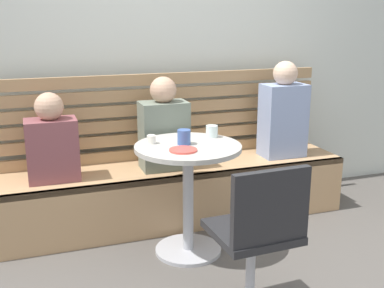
{
  "coord_description": "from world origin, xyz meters",
  "views": [
    {
      "loc": [
        -0.97,
        -2.06,
        1.53
      ],
      "look_at": [
        -0.02,
        0.66,
        0.75
      ],
      "focal_mm": 44.43,
      "sensor_mm": 36.0,
      "label": 1
    }
  ],
  "objects": [
    {
      "name": "back_wall",
      "position": [
        0.0,
        1.64,
        1.45
      ],
      "size": [
        5.2,
        0.1,
        2.9
      ],
      "primitive_type": "cube",
      "color": "silver",
      "rests_on": "ground"
    },
    {
      "name": "cup_glass_short",
      "position": [
        0.18,
        0.82,
        0.78
      ],
      "size": [
        0.08,
        0.08,
        0.08
      ],
      "primitive_type": "cylinder",
      "color": "silver",
      "rests_on": "cafe_table"
    },
    {
      "name": "cafe_table",
      "position": [
        -0.04,
        0.68,
        0.52
      ],
      "size": [
        0.68,
        0.68,
        0.74
      ],
      "color": "#ADADB2",
      "rests_on": "ground"
    },
    {
      "name": "cup_mug_blue",
      "position": [
        -0.06,
        0.7,
        0.79
      ],
      "size": [
        0.08,
        0.08,
        0.09
      ],
      "primitive_type": "cylinder",
      "color": "#3D5B9E",
      "rests_on": "cafe_table"
    },
    {
      "name": "cup_espresso_small",
      "position": [
        -0.25,
        0.79,
        0.77
      ],
      "size": [
        0.06,
        0.06,
        0.05
      ],
      "primitive_type": "cylinder",
      "color": "silver",
      "rests_on": "cafe_table"
    },
    {
      "name": "plate_small",
      "position": [
        -0.11,
        0.56,
        0.75
      ],
      "size": [
        0.17,
        0.17,
        0.01
      ],
      "primitive_type": "cylinder",
      "color": "#DB4C42",
      "rests_on": "cafe_table"
    },
    {
      "name": "booth_backrest",
      "position": [
        0.0,
        1.44,
        0.78
      ],
      "size": [
        2.65,
        0.04,
        0.67
      ],
      "color": "#A68157",
      "rests_on": "booth_bench"
    },
    {
      "name": "person_child_middle",
      "position": [
        -0.06,
        1.17,
        0.74
      ],
      "size": [
        0.34,
        0.22,
        0.68
      ],
      "color": "slate",
      "rests_on": "booth_bench"
    },
    {
      "name": "white_chair",
      "position": [
        0.05,
        -0.13,
        0.46
      ],
      "size": [
        0.42,
        0.42,
        0.85
      ],
      "color": "#ADADB2",
      "rests_on": "ground"
    },
    {
      "name": "booth_bench",
      "position": [
        0.0,
        1.2,
        0.22
      ],
      "size": [
        2.7,
        0.52,
        0.44
      ],
      "color": "tan",
      "rests_on": "ground"
    },
    {
      "name": "person_child_left",
      "position": [
        -0.84,
        1.17,
        0.7
      ],
      "size": [
        0.34,
        0.22,
        0.6
      ],
      "color": "brown",
      "rests_on": "booth_bench"
    },
    {
      "name": "person_adult",
      "position": [
        0.92,
        1.17,
        0.78
      ],
      "size": [
        0.34,
        0.22,
        0.76
      ],
      "color": "#8C9EC6",
      "rests_on": "booth_bench"
    }
  ]
}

